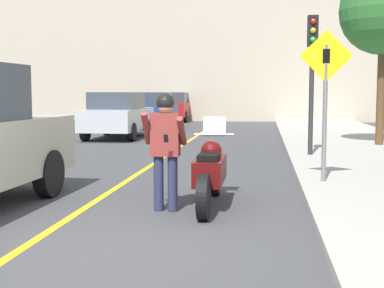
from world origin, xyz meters
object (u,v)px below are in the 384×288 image
Objects in this scene: crossing_sign at (325,91)px; parked_car_blue at (152,110)px; motorcycle at (210,172)px; parked_car_red at (174,107)px; person_biker at (165,140)px; street_tree at (384,12)px; parked_car_silver at (118,115)px; traffic_light at (312,58)px.

crossing_sign is 0.63× the size of parked_car_blue.
motorcycle is 23.32m from parked_car_red.
parked_car_blue is at bearing -90.55° from parked_car_red.
motorcycle is 0.88m from person_biker.
motorcycle is at bearing -135.19° from crossing_sign.
person_biker is 0.40× the size of parked_car_blue.
person_biker is at bearing -77.52° from parked_car_blue.
street_tree is 9.66m from parked_car_silver.
street_tree is 1.25× the size of parked_car_red.
parked_car_silver is (-6.37, 9.54, -0.84)m from crossing_sign.
street_tree is at bearing 71.25° from crossing_sign.
person_biker is 0.32× the size of street_tree.
traffic_light is at bearing 71.92° from motorcycle.
parked_car_red is at bearing 100.90° from motorcycle.
traffic_light is at bearing -60.06° from parked_car_blue.
parked_car_silver is (-3.95, 11.77, -0.16)m from person_biker.
street_tree is 16.76m from parked_car_red.
parked_car_red is at bearing 121.67° from street_tree.
parked_car_blue is (0.08, 5.73, 0.00)m from parked_car_silver.
parked_car_silver is 1.00× the size of parked_car_blue.
parked_car_silver is 1.00× the size of parked_car_red.
parked_car_red is (0.06, 5.81, 0.00)m from parked_car_blue.
traffic_light is (0.12, 4.14, 0.82)m from crossing_sign.
crossing_sign is 11.50m from parked_car_silver.
parked_car_silver is (-4.55, 11.36, 0.35)m from motorcycle.
crossing_sign is 16.54m from parked_car_blue.
traffic_light is 0.82× the size of parked_car_red.
street_tree reaches higher than parked_car_silver.
parked_car_blue is (-6.29, 15.27, -0.84)m from crossing_sign.
street_tree is 1.25× the size of parked_car_silver.
motorcycle is at bearing -75.35° from parked_car_blue.
person_biker is 0.40× the size of parked_car_red.
traffic_light is at bearing 68.30° from person_biker.
street_tree is at bearing 52.12° from traffic_light.
street_tree reaches higher than parked_car_red.
traffic_light is 12.95m from parked_car_blue.
parked_car_blue is (-8.69, 8.19, -3.19)m from street_tree.
traffic_light reaches higher than motorcycle.
street_tree is 12.36m from parked_car_blue.
parked_car_blue is (-6.41, 11.13, -1.67)m from traffic_light.
crossing_sign is 7.84m from street_tree.
parked_car_red is (-4.41, 22.89, 0.35)m from motorcycle.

